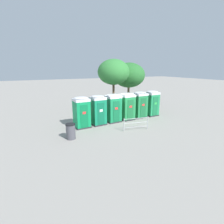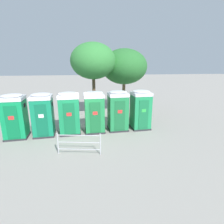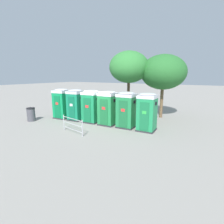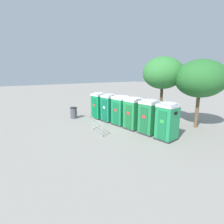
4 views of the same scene
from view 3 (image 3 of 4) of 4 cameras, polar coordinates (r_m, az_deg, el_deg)
The scene contains 11 objects.
ground_plane at distance 13.80m, azimuth -3.69°, elevation -3.48°, with size 120.00×120.00×0.00m, color gray.
portapotty_0 at distance 15.62m, azimuth -16.02°, elevation 2.72°, with size 1.28×1.27×2.54m.
portapotty_1 at distance 14.66m, azimuth -11.68°, elevation 2.35°, with size 1.24×1.26×2.54m.
portapotty_2 at distance 13.78m, azimuth -6.77°, elevation 1.91°, with size 1.30×1.27×2.54m.
portapotty_3 at distance 12.96m, azimuth -1.41°, elevation 1.35°, with size 1.24×1.23×2.54m.
portapotty_4 at distance 12.34m, azimuth 4.76°, elevation 0.77°, with size 1.26×1.24×2.54m.
portapotty_5 at distance 11.80m, azimuth 11.36°, elevation 0.04°, with size 1.21×1.24×2.54m.
street_tree_0 at distance 15.62m, azimuth 16.39°, elevation 12.34°, with size 3.79×3.79×5.36m.
street_tree_1 at distance 15.44m, azimuth 5.55°, elevation 14.34°, with size 3.36×3.36×5.68m.
trash_can at distance 15.61m, azimuth -24.90°, elevation -0.70°, with size 0.67×0.67×1.08m.
event_barrier at distance 11.49m, azimuth -12.75°, elevation -4.02°, with size 2.02×0.47×1.05m.
Camera 3 is at (7.53, -10.96, 3.69)m, focal length 28.00 mm.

